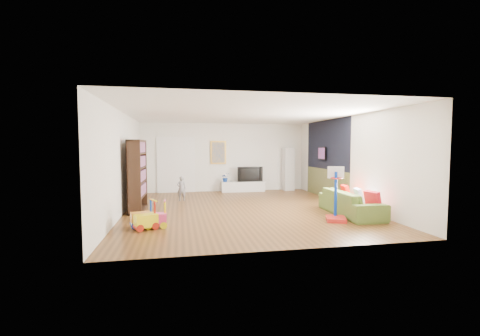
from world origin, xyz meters
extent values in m
cube|color=brown|center=(0.00, 0.00, 0.00)|extent=(6.50, 7.50, 0.00)
cube|color=white|center=(0.00, 0.00, 2.70)|extent=(6.50, 7.50, 0.00)
cube|color=silver|center=(0.00, 3.75, 1.35)|extent=(6.50, 0.00, 2.70)
cube|color=silver|center=(0.00, -3.75, 1.35)|extent=(6.50, 0.00, 2.70)
cube|color=white|center=(-3.25, 0.00, 1.35)|extent=(0.00, 7.50, 2.70)
cube|color=white|center=(3.25, 0.00, 1.35)|extent=(0.00, 7.50, 2.70)
cube|color=black|center=(3.23, 1.40, 1.85)|extent=(0.01, 3.20, 1.70)
cube|color=brown|center=(3.23, 1.40, 0.50)|extent=(0.01, 3.20, 1.00)
cube|color=white|center=(-1.90, 3.71, 1.05)|extent=(1.45, 0.06, 2.10)
cube|color=gold|center=(-0.25, 3.71, 1.55)|extent=(0.62, 0.06, 0.92)
cube|color=#7F3F8C|center=(3.17, 1.60, 1.55)|extent=(0.04, 0.56, 0.46)
cube|color=silver|center=(0.70, 3.46, 0.20)|extent=(1.72, 0.48, 0.40)
cube|color=silver|center=(2.59, 3.49, 0.86)|extent=(0.42, 0.42, 1.73)
cube|color=#321E12|center=(-2.92, 0.28, 0.99)|extent=(0.38, 1.36, 1.97)
imported|color=#526B29|center=(2.63, -1.32, 0.32)|extent=(0.91, 2.19, 0.63)
cube|color=red|center=(1.92, -1.90, 0.66)|extent=(0.62, 0.67, 1.31)
cube|color=yellow|center=(-2.50, -1.88, 0.31)|extent=(0.55, 0.46, 0.63)
cube|color=orange|center=(-2.61, -1.64, 0.31)|extent=(0.53, 0.40, 0.62)
cube|color=#F83D83|center=(-2.29, -1.78, 0.30)|extent=(0.46, 0.30, 0.60)
imported|color=gray|center=(-1.72, 1.70, 0.41)|extent=(0.32, 0.24, 0.81)
imported|color=black|center=(0.97, 3.47, 0.69)|extent=(1.03, 0.20, 0.59)
imported|color=navy|center=(-0.01, 3.43, 0.58)|extent=(0.38, 0.35, 0.36)
cube|color=red|center=(2.84, -1.97, 0.50)|extent=(0.21, 0.43, 0.42)
cube|color=white|center=(2.87, -1.30, 0.50)|extent=(0.17, 0.39, 0.37)
cube|color=#CD0800|center=(2.84, -0.68, 0.50)|extent=(0.17, 0.41, 0.40)
camera|label=1|loc=(-1.77, -8.95, 1.80)|focal=24.00mm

